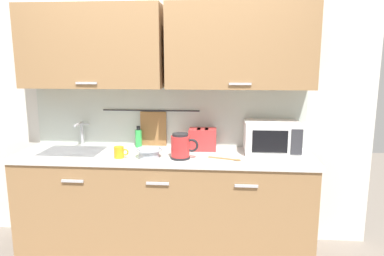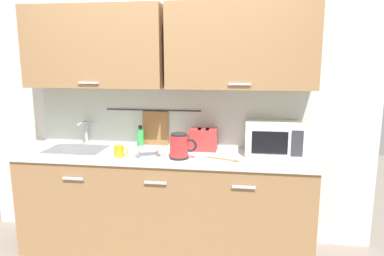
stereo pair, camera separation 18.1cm
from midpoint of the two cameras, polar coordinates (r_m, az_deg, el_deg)
name	(u,v)px [view 1 (the left image)]	position (r m, az deg, el deg)	size (l,w,h in m)	color
counter_unit	(163,202)	(3.22, -6.27, -11.73)	(2.53, 0.64, 0.90)	#997047
back_wall_assembly	(167,79)	(3.20, -5.69, 7.83)	(3.70, 0.41, 2.50)	silver
sink_faucet	(81,130)	(3.49, -18.80, -0.36)	(0.09, 0.17, 0.22)	#B2B5BA
microwave	(271,137)	(3.11, 11.02, -1.47)	(0.46, 0.35, 0.27)	white
electric_kettle	(181,146)	(2.88, -3.61, -2.98)	(0.23, 0.16, 0.21)	black
dish_soap_bottle	(139,138)	(3.31, -10.13, -1.58)	(0.06, 0.06, 0.20)	green
mug_near_sink	(119,152)	(2.98, -13.30, -3.83)	(0.12, 0.08, 0.09)	orange
mixing_bowl	(149,152)	(2.95, -8.67, -3.88)	(0.21, 0.21, 0.08)	#A5ADB7
toaster	(203,139)	(3.16, 0.08, -1.81)	(0.26, 0.17, 0.19)	red
wooden_spoon	(228,159)	(2.87, 4.08, -5.00)	(0.27, 0.11, 0.01)	#9E7042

